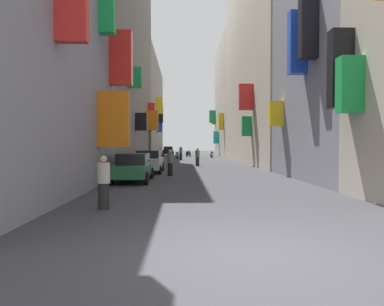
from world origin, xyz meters
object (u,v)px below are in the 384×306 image
(traffic_light_far_corner, at_px, (150,136))
(scooter_white, at_px, (212,154))
(traffic_light_near_corner, at_px, (149,136))
(parked_car_black, at_px, (168,151))
(pedestrian_crossing, at_px, (181,153))
(parked_car_silver, at_px, (149,161))
(pedestrian_near_right, at_px, (170,163))
(pedestrian_mid_street, at_px, (104,183))
(pedestrian_near_left, at_px, (197,157))
(scooter_silver, at_px, (177,155))
(scooter_black, at_px, (188,154))
(parked_car_green, at_px, (133,167))

(traffic_light_far_corner, bearing_deg, scooter_white, 60.04)
(scooter_white, xyz_separation_m, traffic_light_far_corner, (-7.71, -13.38, 2.33))
(scooter_white, xyz_separation_m, traffic_light_near_corner, (-7.73, -14.79, 2.38))
(parked_car_black, relative_size, pedestrian_crossing, 2.40)
(parked_car_silver, bearing_deg, pedestrian_near_right, -57.98)
(pedestrian_crossing, height_order, pedestrian_near_right, pedestrian_crossing)
(scooter_white, bearing_deg, pedestrian_mid_street, -99.48)
(scooter_white, bearing_deg, traffic_light_near_corner, -117.58)
(parked_car_black, distance_m, traffic_light_near_corner, 24.23)
(parked_car_silver, height_order, scooter_white, parked_car_silver)
(scooter_white, height_order, pedestrian_near_left, pedestrian_near_left)
(scooter_silver, bearing_deg, scooter_black, 78.17)
(parked_car_green, bearing_deg, scooter_white, 77.88)
(pedestrian_near_right, bearing_deg, parked_car_black, 92.56)
(pedestrian_near_right, bearing_deg, scooter_white, 80.09)
(scooter_black, bearing_deg, traffic_light_near_corner, -102.51)
(pedestrian_mid_street, distance_m, traffic_light_far_corner, 26.43)
(traffic_light_near_corner, height_order, traffic_light_far_corner, traffic_light_near_corner)
(scooter_silver, bearing_deg, traffic_light_far_corner, -104.58)
(scooter_silver, xyz_separation_m, pedestrian_near_left, (2.03, -16.68, 0.35))
(parked_car_black, distance_m, pedestrian_crossing, 17.46)
(parked_car_silver, xyz_separation_m, traffic_light_near_corner, (-1.12, 11.65, 2.05))
(parked_car_green, bearing_deg, pedestrian_crossing, 84.36)
(scooter_silver, xyz_separation_m, scooter_white, (5.00, 2.96, -0.00))
(scooter_white, bearing_deg, scooter_black, 124.40)
(scooter_silver, distance_m, pedestrian_near_left, 16.81)
(parked_car_green, xyz_separation_m, pedestrian_crossing, (2.37, 24.03, 0.11))
(parked_car_green, xyz_separation_m, scooter_silver, (1.87, 29.04, -0.29))
(scooter_white, relative_size, pedestrian_near_left, 1.07)
(parked_car_green, relative_size, traffic_light_near_corner, 1.07)
(parked_car_black, relative_size, pedestrian_mid_street, 2.64)
(pedestrian_near_left, distance_m, pedestrian_near_right, 9.52)
(parked_car_black, distance_m, scooter_white, 11.54)
(parked_car_silver, relative_size, traffic_light_near_corner, 1.08)
(parked_car_silver, bearing_deg, scooter_white, 75.97)
(scooter_silver, xyz_separation_m, traffic_light_far_corner, (-2.71, -10.42, 2.33))
(parked_car_green, relative_size, pedestrian_near_left, 2.71)
(scooter_white, distance_m, pedestrian_near_right, 29.37)
(scooter_black, distance_m, pedestrian_crossing, 12.94)
(scooter_black, relative_size, scooter_white, 0.96)
(parked_car_black, height_order, pedestrian_near_left, pedestrian_near_left)
(parked_car_black, bearing_deg, pedestrian_near_left, -82.54)
(pedestrian_near_left, bearing_deg, parked_car_black, 97.46)
(scooter_black, bearing_deg, scooter_white, -55.60)
(scooter_black, height_order, pedestrian_near_right, pedestrian_near_right)
(scooter_silver, relative_size, scooter_black, 1.12)
(traffic_light_near_corner, bearing_deg, parked_car_silver, -84.52)
(parked_car_green, bearing_deg, traffic_light_far_corner, 92.58)
(parked_car_black, height_order, parked_car_green, parked_car_black)
(pedestrian_near_left, xyz_separation_m, traffic_light_near_corner, (-4.76, 4.85, 2.03))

